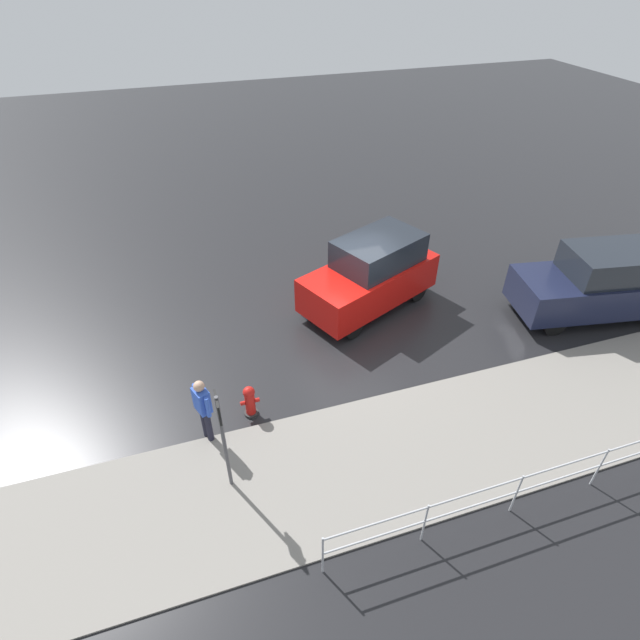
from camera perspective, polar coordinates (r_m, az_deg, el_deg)
ground_plane at (r=13.49m, az=3.57°, el=-0.82°), size 60.00×60.00×0.00m
kerb_strip at (r=10.82m, az=11.73°, el=-13.95°), size 24.00×3.20×0.04m
moving_hatchback at (r=13.80m, az=5.90°, el=5.24°), size 4.25×3.11×2.06m
parked_sedan at (r=15.40m, az=29.44°, el=3.73°), size 4.54×2.49×1.98m
fire_hydrant at (r=11.02m, az=-8.02°, el=-9.17°), size 0.42×0.31×0.80m
pedestrian at (r=10.32m, az=-13.23°, el=-9.55°), size 0.35×0.54×1.62m
metal_railing at (r=9.83m, az=21.78°, el=-17.34°), size 7.26×0.04×1.05m
sign_post at (r=9.00m, az=-11.15°, el=-12.25°), size 0.07×0.44×2.40m
puddle_patch at (r=14.38m, az=2.24°, el=1.99°), size 2.49×2.49×0.01m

